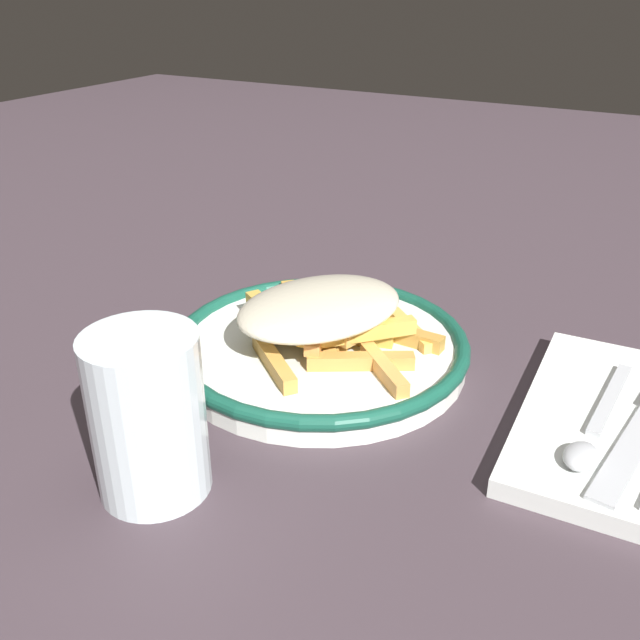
# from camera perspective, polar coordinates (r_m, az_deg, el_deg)

# --- Properties ---
(ground_plane) EXTENTS (2.60, 2.60, 0.00)m
(ground_plane) POSITION_cam_1_polar(r_m,az_deg,el_deg) (0.59, -0.00, -3.32)
(ground_plane) COLOR #41343B
(plate) EXTENTS (0.25, 0.25, 0.02)m
(plate) POSITION_cam_1_polar(r_m,az_deg,el_deg) (0.59, -0.00, -2.21)
(plate) COLOR white
(plate) RESTS_ON ground_plane
(fries_heap) EXTENTS (0.18, 0.19, 0.04)m
(fries_heap) POSITION_cam_1_polar(r_m,az_deg,el_deg) (0.57, 0.33, 0.34)
(fries_heap) COLOR #C08B3F
(fries_heap) RESTS_ON plate
(spoon) EXTENTS (0.03, 0.15, 0.01)m
(spoon) POSITION_cam_1_polar(r_m,az_deg,el_deg) (0.51, 21.37, -8.45)
(spoon) COLOR silver
(spoon) RESTS_ON napkin
(water_glass) EXTENTS (0.07, 0.07, 0.11)m
(water_glass) POSITION_cam_1_polar(r_m,az_deg,el_deg) (0.44, -13.83, -7.55)
(water_glass) COLOR silver
(water_glass) RESTS_ON ground_plane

